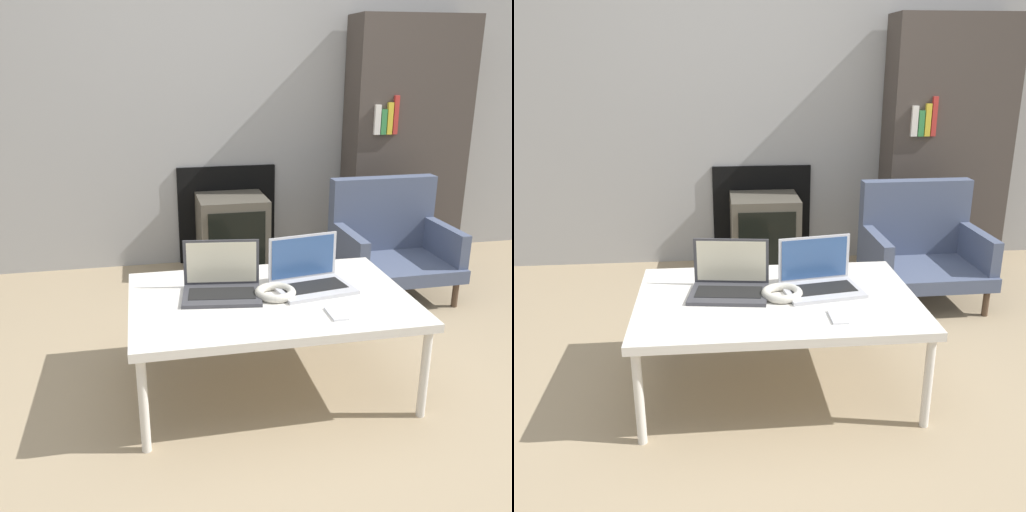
% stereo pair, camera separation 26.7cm
% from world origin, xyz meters
% --- Properties ---
extents(ground_plane, '(14.00, 14.00, 0.00)m').
position_xyz_m(ground_plane, '(0.00, 0.00, 0.00)').
color(ground_plane, '#998466').
extents(wall_back, '(7.00, 0.08, 2.60)m').
position_xyz_m(wall_back, '(0.00, 1.98, 1.29)').
color(wall_back, '#999999').
rests_on(wall_back, ground_plane).
extents(table, '(1.18, 0.80, 0.43)m').
position_xyz_m(table, '(0.00, 0.23, 0.40)').
color(table, silver).
rests_on(table, ground_plane).
extents(laptop_left, '(0.36, 0.28, 0.22)m').
position_xyz_m(laptop_left, '(-0.20, 0.30, 0.47)').
color(laptop_left, '#38383D').
rests_on(laptop_left, table).
extents(laptop_right, '(0.36, 0.29, 0.22)m').
position_xyz_m(laptop_right, '(0.20, 0.30, 0.47)').
color(laptop_right, '#B2B2B7').
rests_on(laptop_right, table).
extents(headphones, '(0.18, 0.18, 0.04)m').
position_xyz_m(headphones, '(0.02, 0.23, 0.44)').
color(headphones, beige).
rests_on(headphones, table).
extents(phone, '(0.06, 0.13, 0.01)m').
position_xyz_m(phone, '(0.22, 0.00, 0.43)').
color(phone, silver).
rests_on(phone, table).
extents(tv, '(0.45, 0.42, 0.52)m').
position_xyz_m(tv, '(0.08, 1.72, 0.26)').
color(tv, '#4C473D').
rests_on(tv, ground_plane).
extents(armchair, '(0.68, 0.57, 0.69)m').
position_xyz_m(armchair, '(0.97, 1.17, 0.33)').
color(armchair, '#47516B').
rests_on(armchair, ground_plane).
extents(bookshelf, '(0.82, 0.32, 1.66)m').
position_xyz_m(bookshelf, '(1.32, 1.78, 0.83)').
color(bookshelf, '#3F3833').
rests_on(bookshelf, ground_plane).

